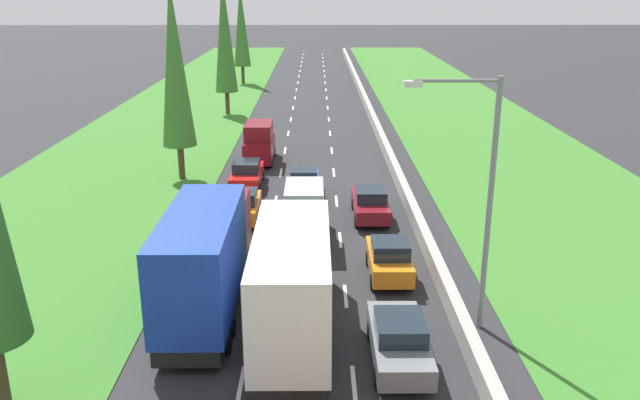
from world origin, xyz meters
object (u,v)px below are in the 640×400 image
white_box_truck_centre_lane (293,280)px  maroon_sedan_right_lane (370,203)px  silver_van_centre_lane (304,213)px  orange_hatchback_left_lane (242,206)px  red_sedan_left_lane (247,174)px  poplar_tree_fourth (241,26)px  grey_sedan_right_lane (399,340)px  poplar_tree_second (175,65)px  maroon_van_left_lane (259,142)px  poplar_tree_third (224,34)px  blue_box_truck_left_lane (206,257)px  blue_hatchback_centre_lane (304,183)px  orange_hatchback_right_lane_third (389,259)px  street_light_mast (481,189)px

white_box_truck_centre_lane → maroon_sedan_right_lane: size_ratio=2.09×
white_box_truck_centre_lane → maroon_sedan_right_lane: 12.93m
silver_van_centre_lane → orange_hatchback_left_lane: bearing=140.6°
red_sedan_left_lane → poplar_tree_fourth: bearing=96.4°
grey_sedan_right_lane → silver_van_centre_lane: (-3.25, 10.76, 0.59)m
poplar_tree_second → maroon_van_left_lane: bearing=41.6°
grey_sedan_right_lane → poplar_tree_third: bearing=104.5°
white_box_truck_centre_lane → maroon_van_left_lane: bearing=97.5°
blue_box_truck_left_lane → blue_hatchback_centre_lane: blue_box_truck_left_lane is taller
blue_box_truck_left_lane → orange_hatchback_right_lane_third: blue_box_truck_left_lane is taller
poplar_tree_second → blue_box_truck_left_lane: bearing=-75.8°
white_box_truck_centre_lane → maroon_van_left_lane: (-3.15, 23.85, -0.78)m
white_box_truck_centre_lane → red_sedan_left_lane: bearing=100.8°
red_sedan_left_lane → grey_sedan_right_lane: bearing=-70.6°
orange_hatchback_right_lane_third → maroon_sedan_right_lane: (-0.20, 7.41, -0.02)m
silver_van_centre_lane → orange_hatchback_right_lane_third: bearing=-49.3°
blue_hatchback_centre_lane → poplar_tree_fourth: (-8.50, 46.22, 6.26)m
poplar_tree_third → street_light_mast: 43.35m
orange_hatchback_right_lane_third → maroon_sedan_right_lane: bearing=91.6°
maroon_van_left_lane → grey_sedan_right_lane: bearing=-75.4°
maroon_van_left_lane → street_light_mast: size_ratio=0.54×
maroon_sedan_right_lane → poplar_tree_second: (-11.43, 7.42, 6.38)m
orange_hatchback_left_lane → silver_van_centre_lane: silver_van_centre_lane is taller
maroon_van_left_lane → poplar_tree_third: poplar_tree_third is taller
white_box_truck_centre_lane → street_light_mast: size_ratio=1.04×
orange_hatchback_left_lane → street_light_mast: street_light_mast is taller
maroon_van_left_lane → poplar_tree_fourth: (-5.25, 38.41, 5.69)m
red_sedan_left_lane → maroon_van_left_lane: 5.88m
maroon_sedan_right_lane → poplar_tree_third: size_ratio=0.35×
blue_box_truck_left_lane → maroon_sedan_right_lane: 12.51m
silver_van_centre_lane → poplar_tree_fourth: size_ratio=0.41×
poplar_tree_fourth → silver_van_centre_lane: bearing=-80.8°
silver_van_centre_lane → maroon_van_left_lane: bearing=102.9°
blue_box_truck_left_lane → orange_hatchback_left_lane: size_ratio=2.41×
blue_box_truck_left_lane → poplar_tree_third: poplar_tree_third is taller
white_box_truck_centre_lane → orange_hatchback_left_lane: (-3.06, 11.84, -1.35)m
white_box_truck_centre_lane → blue_hatchback_centre_lane: size_ratio=2.41×
maroon_sedan_right_lane → poplar_tree_third: (-11.34, 29.30, 6.70)m
blue_box_truck_left_lane → red_sedan_left_lane: size_ratio=2.09×
orange_hatchback_right_lane_third → poplar_tree_fourth: 58.97m
orange_hatchback_left_lane → red_sedan_left_lane: orange_hatchback_left_lane is taller
maroon_van_left_lane → poplar_tree_fourth: 39.18m
poplar_tree_second → street_light_mast: size_ratio=1.36×
maroon_van_left_lane → poplar_tree_third: 19.34m
silver_van_centre_lane → orange_hatchback_right_lane_third: 5.60m
maroon_van_left_lane → orange_hatchback_left_lane: bearing=-89.6°
grey_sedan_right_lane → blue_hatchback_centre_lane: blue_hatchback_centre_lane is taller
red_sedan_left_lane → blue_hatchback_centre_lane: (3.54, -1.98, 0.02)m
red_sedan_left_lane → street_light_mast: bearing=-60.5°
red_sedan_left_lane → orange_hatchback_right_lane_third: 15.00m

